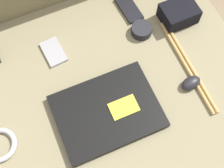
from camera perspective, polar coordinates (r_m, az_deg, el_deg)
name	(u,v)px	position (r m, az deg, el deg)	size (l,w,h in m)	color
ground_plane	(112,103)	(1.19, 0.00, -3.42)	(8.00, 8.00, 0.00)	#7A6651
couch_seat	(112,95)	(1.12, 0.00, -2.03)	(0.97, 0.80, 0.15)	#847A5B
laptop	(107,111)	(1.00, -0.87, -5.02)	(0.33, 0.25, 0.03)	black
computer_mouse	(191,83)	(1.07, 14.24, 0.21)	(0.07, 0.05, 0.03)	black
speaker_puck	(142,30)	(1.14, 5.42, 9.83)	(0.08, 0.08, 0.03)	black
phone_silver	(53,52)	(1.12, -10.65, 5.78)	(0.07, 0.11, 0.01)	#99999E
phone_black	(129,8)	(1.21, 3.09, 13.64)	(0.07, 0.13, 0.01)	black
camera_pouch	(179,13)	(1.18, 12.09, 12.50)	(0.13, 0.10, 0.06)	black
drumstick_pair	(188,65)	(1.10, 13.70, 3.32)	(0.04, 0.38, 0.01)	tan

